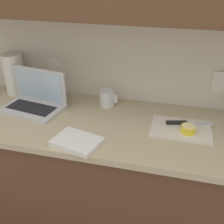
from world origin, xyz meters
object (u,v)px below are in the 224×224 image
cutting_board (181,129)px  paper_towel_roll (14,74)px  knife (182,123)px  lemon_half_cut (188,129)px  laptop (35,99)px  measuring_cup (107,98)px

cutting_board → paper_towel_roll: 1.11m
knife → lemon_half_cut: size_ratio=3.38×
cutting_board → knife: knife is taller
knife → laptop: bearing=166.8°
lemon_half_cut → measuring_cup: (-0.48, 0.20, 0.02)m
laptop → cutting_board: laptop is taller
knife → cutting_board: bearing=-104.3°
laptop → measuring_cup: laptop is taller
lemon_half_cut → paper_towel_roll: bearing=168.3°
laptop → knife: 0.86m
knife → measuring_cup: bearing=150.7°
laptop → knife: size_ratio=1.50×
measuring_cup → paper_towel_roll: paper_towel_roll is taller
cutting_board → knife: bearing=89.3°
knife → paper_towel_roll: bearing=158.0°
measuring_cup → knife: bearing=-15.7°
knife → lemon_half_cut: lemon_half_cut is taller
measuring_cup → paper_towel_roll: 0.64m
lemon_half_cut → laptop: bearing=175.8°
measuring_cup → laptop: bearing=-162.1°
laptop → knife: laptop is taller
knife → lemon_half_cut: 0.08m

